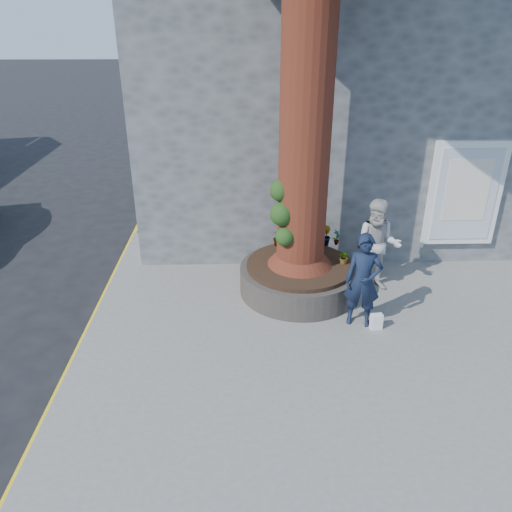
{
  "coord_description": "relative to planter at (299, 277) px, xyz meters",
  "views": [
    {
      "loc": [
        -0.28,
        -6.53,
        5.04
      ],
      "look_at": [
        -0.06,
        1.26,
        1.25
      ],
      "focal_mm": 35.0,
      "sensor_mm": 36.0,
      "label": 1
    }
  ],
  "objects": [
    {
      "name": "plant_b",
      "position": [
        0.62,
        0.85,
        0.51
      ],
      "size": [
        0.28,
        0.28,
        0.41
      ],
      "primitive_type": "imported",
      "rotation": [
        0.0,
        0.0,
        1.9
      ],
      "color": "gray",
      "rests_on": "planter"
    },
    {
      "name": "woman",
      "position": [
        1.5,
        0.09,
        0.62
      ],
      "size": [
        1.05,
        0.92,
        1.83
      ],
      "primitive_type": "imported",
      "rotation": [
        0.0,
        0.0,
        -0.29
      ],
      "color": "#B9B6B1",
      "rests_on": "pavement"
    },
    {
      "name": "plant_c",
      "position": [
        -0.36,
        0.85,
        0.49
      ],
      "size": [
        0.28,
        0.28,
        0.36
      ],
      "primitive_type": "imported",
      "rotation": [
        0.0,
        0.0,
        3.77
      ],
      "color": "gray",
      "rests_on": "planter"
    },
    {
      "name": "ground",
      "position": [
        -0.8,
        -2.0,
        -0.41
      ],
      "size": [
        120.0,
        120.0,
        0.0
      ],
      "primitive_type": "plane",
      "color": "black",
      "rests_on": "ground"
    },
    {
      "name": "yellow_line",
      "position": [
        -3.85,
        -1.0,
        -0.41
      ],
      "size": [
        0.1,
        30.0,
        0.01
      ],
      "primitive_type": "cube",
      "color": "yellow",
      "rests_on": "ground"
    },
    {
      "name": "pavement",
      "position": [
        0.7,
        -1.0,
        -0.35
      ],
      "size": [
        9.0,
        8.0,
        0.12
      ],
      "primitive_type": "cube",
      "color": "slate",
      "rests_on": "ground"
    },
    {
      "name": "shopping_bag",
      "position": [
        1.2,
        -1.35,
        -0.15
      ],
      "size": [
        0.21,
        0.14,
        0.28
      ],
      "primitive_type": "cube",
      "rotation": [
        0.0,
        0.0,
        0.13
      ],
      "color": "white",
      "rests_on": "pavement"
    },
    {
      "name": "planter",
      "position": [
        0.0,
        0.0,
        0.0
      ],
      "size": [
        2.3,
        2.3,
        0.6
      ],
      "color": "black",
      "rests_on": "pavement"
    },
    {
      "name": "plant_d",
      "position": [
        0.85,
        -0.03,
        0.44
      ],
      "size": [
        0.32,
        0.32,
        0.27
      ],
      "primitive_type": "imported",
      "rotation": [
        0.0,
        0.0,
        5.55
      ],
      "color": "gray",
      "rests_on": "planter"
    },
    {
      "name": "man",
      "position": [
        0.94,
        -1.17,
        0.55
      ],
      "size": [
        0.69,
        0.53,
        1.69
      ],
      "primitive_type": "imported",
      "rotation": [
        0.0,
        0.0,
        -0.23
      ],
      "color": "black",
      "rests_on": "pavement"
    },
    {
      "name": "plant_a",
      "position": [
        0.85,
        0.85,
        0.47
      ],
      "size": [
        0.2,
        0.21,
        0.33
      ],
      "primitive_type": "imported",
      "rotation": [
        0.0,
        0.0,
        0.84
      ],
      "color": "gray",
      "rests_on": "planter"
    },
    {
      "name": "stone_shop",
      "position": [
        1.7,
        5.2,
        2.75
      ],
      "size": [
        10.3,
        8.3,
        6.3
      ],
      "color": "#515456",
      "rests_on": "ground"
    }
  ]
}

